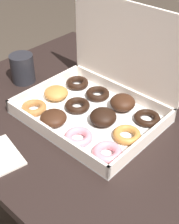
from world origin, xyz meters
TOP-DOWN VIEW (x-y plane):
  - dining_table at (0.00, 0.00)m, footprint 0.95×0.78m
  - donut_box at (0.02, -0.00)m, footprint 0.40×0.31m
  - coffee_mug at (-0.29, -0.04)m, footprint 0.08×0.08m
  - paper_napkin at (-0.04, -0.31)m, footprint 0.15×0.11m

SIDE VIEW (x-z plane):
  - dining_table at x=0.00m, z-range 0.26..1.02m
  - paper_napkin at x=-0.04m, z-range 0.76..0.77m
  - coffee_mug at x=-0.29m, z-range 0.77..0.87m
  - donut_box at x=0.02m, z-range 0.66..0.97m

